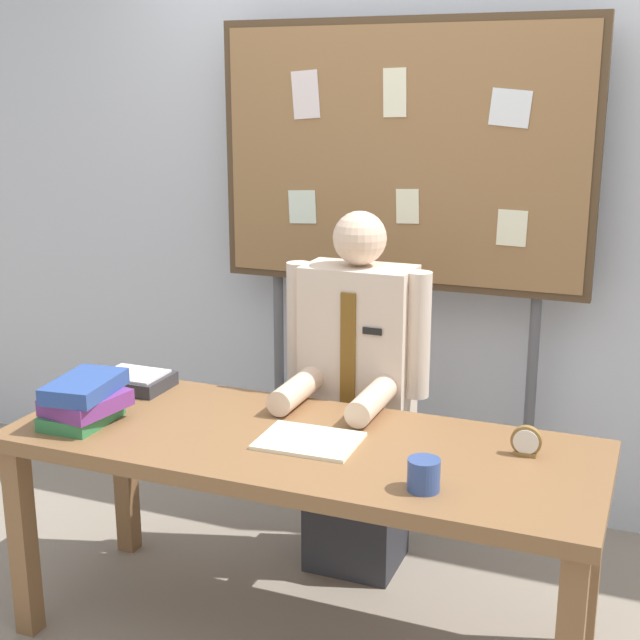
% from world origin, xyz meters
% --- Properties ---
extents(ground_plane, '(12.00, 12.00, 0.00)m').
position_xyz_m(ground_plane, '(0.00, 0.00, 0.00)').
color(ground_plane, gray).
extents(back_wall, '(6.40, 0.08, 2.70)m').
position_xyz_m(back_wall, '(0.00, 1.24, 1.35)').
color(back_wall, silver).
rests_on(back_wall, ground_plane).
extents(desk, '(1.89, 0.72, 0.73)m').
position_xyz_m(desk, '(0.00, 0.00, 0.64)').
color(desk, brown).
rests_on(desk, ground_plane).
extents(person, '(0.55, 0.56, 1.38)m').
position_xyz_m(person, '(0.00, 0.53, 0.64)').
color(person, '#2D2D33').
rests_on(person, ground_plane).
extents(bulletin_board, '(1.54, 0.09, 2.07)m').
position_xyz_m(bulletin_board, '(0.00, 1.03, 1.51)').
color(bulletin_board, '#4C3823').
rests_on(bulletin_board, ground_plane).
extents(book_stack, '(0.23, 0.31, 0.15)m').
position_xyz_m(book_stack, '(-0.72, -0.14, 0.81)').
color(book_stack, '#337F47').
rests_on(book_stack, desk).
extents(open_notebook, '(0.31, 0.24, 0.01)m').
position_xyz_m(open_notebook, '(0.04, -0.02, 0.73)').
color(open_notebook, '#F4EFCC').
rests_on(open_notebook, desk).
extents(desk_clock, '(0.09, 0.04, 0.09)m').
position_xyz_m(desk_clock, '(0.68, 0.13, 0.77)').
color(desk_clock, olive).
rests_on(desk_clock, desk).
extents(coffee_mug, '(0.09, 0.09, 0.09)m').
position_xyz_m(coffee_mug, '(0.46, -0.21, 0.77)').
color(coffee_mug, '#334C8C').
rests_on(coffee_mug, desk).
extents(paper_tray, '(0.26, 0.20, 0.06)m').
position_xyz_m(paper_tray, '(-0.77, 0.22, 0.76)').
color(paper_tray, '#333338').
rests_on(paper_tray, desk).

